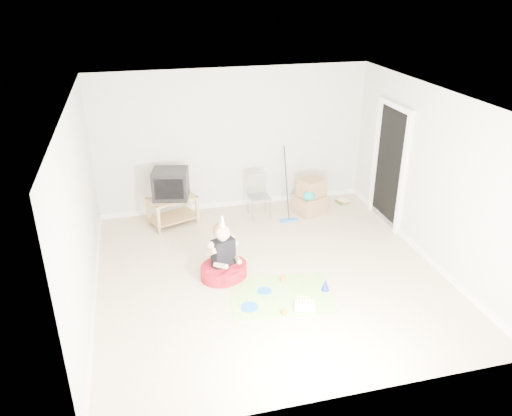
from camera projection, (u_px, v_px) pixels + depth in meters
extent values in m
plane|color=beige|center=(269.00, 273.00, 7.42)|extent=(5.00, 5.00, 0.00)
cube|color=black|center=(390.00, 167.00, 8.59)|extent=(0.02, 0.90, 2.05)
cube|color=#AC824E|center=(172.00, 198.00, 8.71)|extent=(0.93, 0.75, 0.03)
cube|color=#AC824E|center=(173.00, 217.00, 8.86)|extent=(0.93, 0.75, 0.03)
cube|color=#AC824E|center=(159.00, 220.00, 8.45)|extent=(0.06, 0.06, 0.50)
cube|color=#AC824E|center=(197.00, 210.00, 8.83)|extent=(0.06, 0.06, 0.50)
cube|color=#AC824E|center=(148.00, 211.00, 8.78)|extent=(0.06, 0.06, 0.50)
cube|color=#AC824E|center=(186.00, 201.00, 9.16)|extent=(0.06, 0.06, 0.50)
cube|color=black|center=(171.00, 184.00, 8.59)|extent=(0.68, 0.61, 0.51)
cube|color=gray|center=(259.00, 197.00, 8.99)|extent=(0.38, 0.36, 0.03)
cylinder|color=gray|center=(250.00, 197.00, 8.94)|extent=(0.02, 0.02, 0.81)
cylinder|color=gray|center=(268.00, 195.00, 9.03)|extent=(0.02, 0.02, 0.81)
cube|color=#A2774E|center=(310.00, 205.00, 9.23)|extent=(0.63, 0.56, 0.34)
cube|color=#A2774E|center=(312.00, 187.00, 9.13)|extent=(0.56, 0.51, 0.32)
ellipsoid|color=#0C887F|center=(309.00, 196.00, 8.95)|extent=(0.23, 0.16, 0.18)
cube|color=blue|center=(289.00, 220.00, 8.98)|extent=(0.32, 0.11, 0.03)
cylinder|color=black|center=(290.00, 187.00, 8.71)|extent=(0.02, 0.43, 1.26)
cube|color=#246E2F|center=(342.00, 202.00, 9.71)|extent=(0.21, 0.25, 0.03)
cube|color=#A23A22|center=(342.00, 201.00, 9.70)|extent=(0.22, 0.25, 0.02)
cube|color=#F1EDAA|center=(342.00, 200.00, 9.69)|extent=(0.22, 0.25, 0.03)
cylinder|color=maroon|center=(224.00, 271.00, 7.29)|extent=(0.91, 0.91, 0.19)
cube|color=black|center=(223.00, 253.00, 7.16)|extent=(0.36, 0.29, 0.43)
sphere|color=tan|center=(223.00, 233.00, 7.02)|extent=(0.29, 0.29, 0.22)
cone|color=white|center=(222.00, 220.00, 6.94)|extent=(0.12, 0.12, 0.17)
cube|color=#FD358E|center=(281.00, 295.00, 6.90)|extent=(1.52, 1.19, 0.01)
cube|color=white|center=(304.00, 306.00, 6.61)|extent=(0.32, 0.28, 0.07)
cube|color=#42BB6C|center=(304.00, 308.00, 6.62)|extent=(0.32, 0.28, 0.01)
cylinder|color=beige|center=(298.00, 304.00, 6.55)|extent=(0.01, 0.01, 0.07)
cylinder|color=beige|center=(301.00, 304.00, 6.55)|extent=(0.01, 0.01, 0.07)
cylinder|color=beige|center=(303.00, 304.00, 6.54)|extent=(0.01, 0.01, 0.07)
cylinder|color=beige|center=(306.00, 304.00, 6.54)|extent=(0.01, 0.01, 0.07)
cylinder|color=beige|center=(309.00, 304.00, 6.54)|extent=(0.01, 0.01, 0.07)
cylinder|color=beige|center=(312.00, 304.00, 6.54)|extent=(0.01, 0.01, 0.07)
cylinder|color=beige|center=(297.00, 300.00, 6.62)|extent=(0.01, 0.01, 0.07)
cylinder|color=beige|center=(300.00, 300.00, 6.62)|extent=(0.01, 0.01, 0.07)
cylinder|color=beige|center=(303.00, 300.00, 6.62)|extent=(0.01, 0.01, 0.07)
cylinder|color=beige|center=(306.00, 300.00, 6.62)|extent=(0.01, 0.01, 0.07)
cylinder|color=beige|center=(309.00, 300.00, 6.62)|extent=(0.01, 0.01, 0.07)
cylinder|color=blue|center=(264.00, 291.00, 6.98)|extent=(0.21, 0.21, 0.01)
cylinder|color=blue|center=(250.00, 307.00, 6.64)|extent=(0.30, 0.30, 0.01)
cylinder|color=orange|center=(283.00, 279.00, 7.20)|extent=(0.08, 0.08, 0.08)
cylinder|color=orange|center=(284.00, 312.00, 6.49)|extent=(0.09, 0.09, 0.08)
cone|color=#1A29BA|center=(325.00, 285.00, 6.97)|extent=(0.14, 0.14, 0.17)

